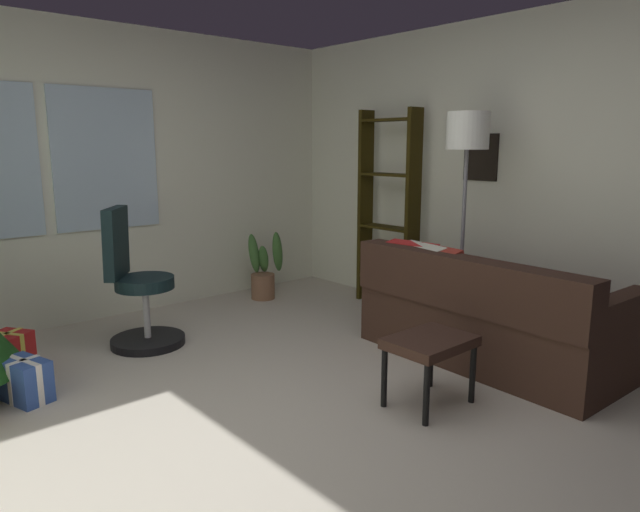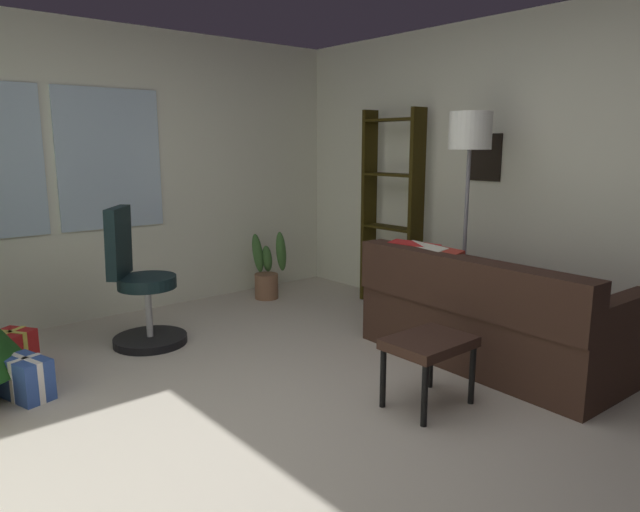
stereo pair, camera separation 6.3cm
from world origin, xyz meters
name	(u,v)px [view 2 (the right image)]	position (x,y,z in m)	size (l,w,h in m)	color
ground_plane	(279,431)	(0.00, 0.00, -0.05)	(4.95, 5.25, 0.10)	beige
wall_back_with_windows	(92,174)	(-0.02, 2.67, 1.28)	(4.95, 0.12, 2.55)	silver
wall_right_with_frames	(533,177)	(2.52, 0.00, 1.28)	(0.12, 5.25, 2.55)	silver
couch	(515,320)	(1.87, -0.31, 0.29)	(1.63, 1.88, 0.81)	#352219
footstool	(429,348)	(0.80, -0.39, 0.36)	(0.50, 0.37, 0.42)	#352219
gift_box_red	(12,350)	(-0.94, 1.84, 0.13)	(0.34, 0.34, 0.27)	red
gift_box_blue	(27,378)	(-0.98, 1.25, 0.13)	(0.27, 0.36, 0.26)	#2D4C99
office_chair	(139,291)	(-0.05, 1.73, 0.42)	(0.59, 0.58, 1.07)	black
bookshelf	(392,220)	(2.26, 1.26, 0.83)	(0.18, 0.64, 1.85)	black
floor_lamp	(469,151)	(1.97, 0.22, 1.48)	(0.32, 0.32, 1.77)	slate
potted_plant	(268,272)	(1.50, 2.24, 0.26)	(0.38, 0.34, 0.68)	brown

